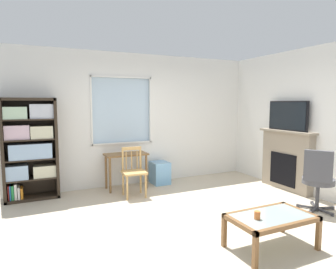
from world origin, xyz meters
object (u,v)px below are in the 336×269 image
(bookshelf, at_px, (30,146))
(desk_under_window, at_px, (126,160))
(fireplace, at_px, (286,160))
(plastic_drawer_unit, at_px, (160,173))
(wooden_chair, at_px, (134,171))
(coffee_table, at_px, (271,220))
(office_chair, at_px, (318,177))
(tv, at_px, (288,116))
(sippy_cup, at_px, (257,215))

(bookshelf, xyz_separation_m, desk_under_window, (1.72, -0.11, -0.37))
(bookshelf, height_order, fireplace, bookshelf)
(desk_under_window, height_order, plastic_drawer_unit, desk_under_window)
(bookshelf, relative_size, wooden_chair, 2.00)
(bookshelf, distance_m, desk_under_window, 1.77)
(coffee_table, bearing_deg, desk_under_window, 104.85)
(plastic_drawer_unit, relative_size, coffee_table, 0.47)
(office_chair, relative_size, coffee_table, 1.01)
(desk_under_window, distance_m, tv, 3.29)
(fireplace, bearing_deg, desk_under_window, 154.07)
(desk_under_window, relative_size, tv, 0.91)
(wooden_chair, height_order, plastic_drawer_unit, wooden_chair)
(tv, bearing_deg, fireplace, 0.00)
(wooden_chair, height_order, fireplace, fireplace)
(coffee_table, bearing_deg, office_chair, 20.71)
(desk_under_window, relative_size, coffee_table, 0.84)
(office_chair, xyz_separation_m, sippy_cup, (-1.75, -0.59, -0.10))
(wooden_chair, distance_m, sippy_cup, 2.66)
(wooden_chair, xyz_separation_m, coffee_table, (0.83, -2.57, -0.12))
(wooden_chair, height_order, sippy_cup, wooden_chair)
(coffee_table, bearing_deg, sippy_cup, -176.30)
(sippy_cup, bearing_deg, fireplace, 36.87)
(tv, height_order, office_chair, tv)
(wooden_chair, bearing_deg, bookshelf, 160.03)
(sippy_cup, bearing_deg, tv, 37.09)
(plastic_drawer_unit, height_order, office_chair, office_chair)
(coffee_table, bearing_deg, fireplace, 39.58)
(bookshelf, bearing_deg, sippy_cup, -54.22)
(tv, relative_size, sippy_cup, 10.20)
(plastic_drawer_unit, bearing_deg, tv, -34.63)
(fireplace, bearing_deg, coffee_table, -140.42)
(desk_under_window, height_order, tv, tv)
(plastic_drawer_unit, relative_size, fireplace, 0.38)
(sippy_cup, bearing_deg, office_chair, 18.63)
(fireplace, height_order, tv, tv)
(plastic_drawer_unit, bearing_deg, bookshelf, 178.70)
(bookshelf, xyz_separation_m, plastic_drawer_unit, (2.48, -0.06, -0.72))
(tv, bearing_deg, coffee_table, -140.17)
(desk_under_window, bearing_deg, wooden_chair, -91.78)
(wooden_chair, relative_size, sippy_cup, 10.00)
(desk_under_window, bearing_deg, plastic_drawer_unit, 3.77)
(bookshelf, xyz_separation_m, wooden_chair, (1.71, -0.62, -0.49))
(fireplace, bearing_deg, tv, 180.00)
(tv, xyz_separation_m, office_chair, (-0.51, -1.12, -0.91))
(desk_under_window, relative_size, office_chair, 0.84)
(fireplace, bearing_deg, plastic_drawer_unit, 145.60)
(bookshelf, distance_m, coffee_table, 4.13)
(plastic_drawer_unit, bearing_deg, fireplace, -34.40)
(desk_under_window, height_order, coffee_table, desk_under_window)
(desk_under_window, distance_m, wooden_chair, 0.53)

